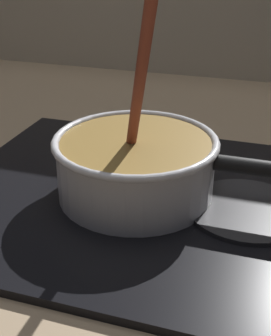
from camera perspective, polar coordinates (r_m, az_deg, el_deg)
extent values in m
cube|color=#9E8466|center=(0.67, -12.67, -7.64)|extent=(2.40, 1.60, 0.04)
cube|color=black|center=(0.69, 0.00, -3.56)|extent=(0.56, 0.48, 0.01)
torus|color=#592D0C|center=(0.68, 0.00, -2.84)|extent=(0.20, 0.20, 0.01)
cylinder|color=#262628|center=(0.66, 13.44, -4.94)|extent=(0.17, 0.17, 0.01)
cylinder|color=silver|center=(0.66, 0.00, 0.00)|extent=(0.22, 0.22, 0.08)
cylinder|color=olive|center=(0.66, 0.00, 0.31)|extent=(0.21, 0.21, 0.08)
torus|color=silver|center=(0.65, 0.00, 3.31)|extent=(0.23, 0.23, 0.01)
cylinder|color=black|center=(0.63, 15.95, -0.14)|extent=(0.14, 0.02, 0.02)
cylinder|color=beige|center=(0.60, 4.59, 0.15)|extent=(0.04, 0.04, 0.01)
cylinder|color=#EDD88C|center=(0.72, -1.18, 5.06)|extent=(0.03, 0.03, 0.01)
cylinder|color=beige|center=(0.65, -0.30, 2.41)|extent=(0.04, 0.04, 0.01)
cylinder|color=#E5CC7A|center=(0.71, 2.20, 4.52)|extent=(0.04, 0.04, 0.01)
cylinder|color=beige|center=(0.61, -1.98, 0.96)|extent=(0.03, 0.03, 0.01)
cylinder|color=beige|center=(0.64, 4.53, 2.14)|extent=(0.04, 0.04, 0.01)
cylinder|color=#EDD88C|center=(0.69, -4.23, 3.86)|extent=(0.03, 0.03, 0.01)
cylinder|color=maroon|center=(0.55, 0.66, 11.43)|extent=(0.08, 0.13, 0.26)
cube|color=brown|center=(0.66, -0.66, 2.21)|extent=(0.05, 0.05, 0.01)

